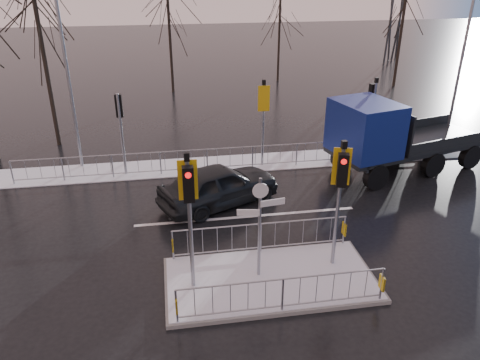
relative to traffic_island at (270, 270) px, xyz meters
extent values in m
plane|color=black|center=(0.01, -0.01, -0.39)|extent=(120.00, 120.00, 0.00)
cube|color=silver|center=(0.01, 8.59, -0.37)|extent=(30.00, 2.00, 0.04)
cube|color=silver|center=(0.01, 3.79, -0.39)|extent=(8.00, 0.15, 0.01)
cube|color=slate|center=(0.01, -0.01, -0.33)|extent=(6.00, 3.00, 0.12)
cube|color=silver|center=(0.01, -0.01, -0.26)|extent=(5.85, 2.85, 0.03)
cube|color=gold|center=(-2.69, -1.39, 0.28)|extent=(0.05, 0.28, 0.42)
cube|color=gold|center=(2.71, -1.39, 0.28)|extent=(0.05, 0.28, 0.42)
cube|color=gold|center=(-2.69, 1.37, 0.28)|extent=(0.05, 0.28, 0.42)
cube|color=gold|center=(2.71, 1.37, 0.28)|extent=(0.05, 0.28, 0.42)
cylinder|color=gray|center=(-2.19, -0.01, 1.63)|extent=(0.11, 0.11, 3.80)
cube|color=black|center=(-2.19, -0.19, 2.98)|extent=(0.28, 0.22, 0.95)
cylinder|color=red|center=(-2.19, -0.30, 3.28)|extent=(0.16, 0.04, 0.16)
cube|color=gold|center=(-2.19, 0.06, 2.98)|extent=(0.50, 0.03, 1.10)
cube|color=black|center=(-2.19, -0.01, 3.65)|extent=(0.14, 0.14, 0.22)
cylinder|color=gray|center=(2.01, 0.39, 1.58)|extent=(0.11, 0.11, 3.70)
cube|color=black|center=(1.96, 0.22, 2.88)|extent=(0.33, 0.28, 0.95)
cylinder|color=red|center=(1.94, 0.11, 3.18)|extent=(0.16, 0.08, 0.16)
cube|color=gold|center=(2.03, 0.46, 2.88)|extent=(0.49, 0.16, 1.10)
cube|color=black|center=(2.01, 0.39, 3.55)|extent=(0.14, 0.14, 0.22)
cylinder|color=gray|center=(-0.29, 0.19, 1.28)|extent=(0.09, 0.09, 3.10)
cube|color=silver|center=(0.06, 0.19, 2.08)|extent=(0.70, 0.14, 0.18)
cube|color=silver|center=(-0.61, 0.19, 1.83)|extent=(0.62, 0.15, 0.18)
cylinder|color=silver|center=(-0.29, 0.16, 2.48)|extent=(0.44, 0.03, 0.44)
cylinder|color=gray|center=(-4.49, 8.29, 1.40)|extent=(0.11, 0.11, 3.50)
cube|color=black|center=(-4.49, 8.47, 2.60)|extent=(0.28, 0.22, 0.95)
cylinder|color=red|center=(-4.49, 8.58, 2.90)|extent=(0.16, 0.04, 0.16)
cylinder|color=gray|center=(1.51, 8.29, 1.45)|extent=(0.11, 0.11, 3.60)
cube|color=black|center=(1.51, 8.47, 2.70)|extent=(0.28, 0.22, 0.95)
cylinder|color=red|center=(1.51, 8.58, 3.00)|extent=(0.16, 0.04, 0.16)
cube|color=gold|center=(1.51, 8.22, 2.70)|extent=(0.50, 0.03, 1.10)
cube|color=black|center=(1.51, 8.29, 3.37)|extent=(0.14, 0.14, 0.22)
cylinder|color=gray|center=(6.51, 8.29, 1.40)|extent=(0.11, 0.11, 3.50)
cube|color=black|center=(6.46, 8.46, 2.60)|extent=(0.33, 0.28, 0.95)
cylinder|color=red|center=(6.44, 8.57, 2.90)|extent=(0.16, 0.08, 0.16)
cube|color=black|center=(6.51, 8.29, 3.27)|extent=(0.14, 0.14, 0.22)
imported|color=black|center=(-0.84, 4.96, 0.40)|extent=(4.98, 3.59, 1.58)
cylinder|color=black|center=(5.50, 5.18, 0.15)|extent=(1.12, 0.59, 1.08)
cylinder|color=black|center=(4.92, 7.36, 0.15)|extent=(1.12, 0.59, 1.08)
cylinder|color=black|center=(8.41, 5.95, 0.15)|extent=(1.12, 0.59, 1.08)
cylinder|color=black|center=(7.83, 8.14, 0.15)|extent=(1.12, 0.59, 1.08)
cylinder|color=black|center=(10.49, 6.51, 0.15)|extent=(1.12, 0.59, 1.08)
cylinder|color=black|center=(9.91, 8.69, 0.15)|extent=(1.12, 0.59, 1.08)
cube|color=black|center=(7.71, 6.93, 0.66)|extent=(7.50, 4.22, 0.17)
cube|color=navy|center=(5.31, 6.30, 1.83)|extent=(2.74, 3.05, 2.15)
cube|color=black|center=(6.32, 6.57, 2.26)|extent=(0.59, 2.09, 1.18)
cube|color=#2D3033|center=(4.69, 6.13, 0.63)|extent=(0.76, 2.43, 0.38)
cube|color=black|center=(8.85, 7.24, 0.81)|extent=(5.24, 3.71, 0.13)
cube|color=black|center=(6.61, 6.64, 1.68)|extent=(0.75, 2.52, 1.61)
cylinder|color=black|center=(-7.99, 12.49, 3.29)|extent=(0.20, 0.20, 7.36)
cylinder|color=black|center=(-1.99, 21.99, 3.06)|extent=(0.19, 0.19, 6.90)
cylinder|color=black|center=(6.01, 23.99, 2.60)|extent=(0.16, 0.16, 5.98)
cylinder|color=black|center=(14.01, 20.99, 3.29)|extent=(0.20, 0.20, 7.36)
cylinder|color=gray|center=(10.51, 8.49, 3.61)|extent=(0.14, 0.14, 8.00)
cylinder|color=gray|center=(-6.49, 9.49, 3.71)|extent=(0.14, 0.14, 8.20)
camera|label=1|loc=(-2.62, -10.65, 8.01)|focal=35.00mm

